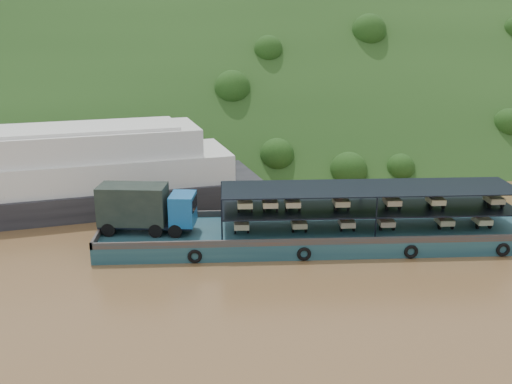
{
  "coord_description": "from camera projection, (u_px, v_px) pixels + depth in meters",
  "views": [
    {
      "loc": [
        -4.53,
        -42.72,
        16.95
      ],
      "look_at": [
        -2.0,
        3.0,
        3.2
      ],
      "focal_mm": 40.0,
      "sensor_mm": 36.0,
      "label": 1
    }
  ],
  "objects": [
    {
      "name": "hillside",
      "position": [
        257.0,
        146.0,
        80.39
      ],
      "size": [
        140.0,
        39.6,
        39.6
      ],
      "primitive_type": "cube",
      "rotation": [
        0.79,
        0.0,
        0.0
      ],
      "color": "#183312",
      "rests_on": "ground"
    },
    {
      "name": "ground",
      "position": [
        283.0,
        240.0,
        45.97
      ],
      "size": [
        160.0,
        160.0,
        0.0
      ],
      "primitive_type": "plane",
      "color": "brown",
      "rests_on": "ground"
    },
    {
      "name": "cargo_barge",
      "position": [
        302.0,
        228.0,
        45.03
      ],
      "size": [
        35.01,
        7.18,
        4.95
      ],
      "color": "#133543",
      "rests_on": "ground"
    },
    {
      "name": "passenger_ferry",
      "position": [
        53.0,
        175.0,
        52.49
      ],
      "size": [
        39.46,
        18.76,
        7.75
      ],
      "rotation": [
        0.0,
        0.0,
        0.25
      ],
      "color": "black",
      "rests_on": "ground"
    }
  ]
}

